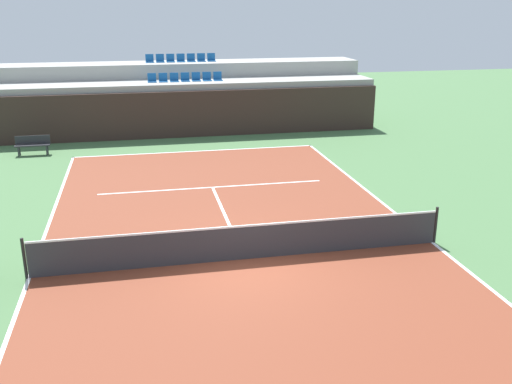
# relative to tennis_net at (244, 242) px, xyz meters

# --- Properties ---
(ground_plane) EXTENTS (80.00, 80.00, 0.00)m
(ground_plane) POSITION_rel_tennis_net_xyz_m (0.00, 0.00, -0.51)
(ground_plane) COLOR #477042
(court_surface) EXTENTS (11.00, 24.00, 0.01)m
(court_surface) POSITION_rel_tennis_net_xyz_m (0.00, 0.00, -0.50)
(court_surface) COLOR brown
(court_surface) RESTS_ON ground_plane
(baseline_far) EXTENTS (11.00, 0.10, 0.00)m
(baseline_far) POSITION_rel_tennis_net_xyz_m (0.00, 11.95, -0.50)
(baseline_far) COLOR white
(baseline_far) RESTS_ON court_surface
(sideline_left) EXTENTS (0.10, 24.00, 0.00)m
(sideline_left) POSITION_rel_tennis_net_xyz_m (-5.45, 0.00, -0.50)
(sideline_left) COLOR white
(sideline_left) RESTS_ON court_surface
(sideline_right) EXTENTS (0.10, 24.00, 0.00)m
(sideline_right) POSITION_rel_tennis_net_xyz_m (5.45, 0.00, -0.50)
(sideline_right) COLOR white
(sideline_right) RESTS_ON court_surface
(service_line_far) EXTENTS (8.26, 0.10, 0.00)m
(service_line_far) POSITION_rel_tennis_net_xyz_m (0.00, 6.40, -0.50)
(service_line_far) COLOR white
(service_line_far) RESTS_ON court_surface
(centre_service_line) EXTENTS (0.10, 6.40, 0.00)m
(centre_service_line) POSITION_rel_tennis_net_xyz_m (0.00, 3.20, -0.50)
(centre_service_line) COLOR white
(centre_service_line) RESTS_ON court_surface
(back_wall) EXTENTS (19.80, 0.30, 2.32)m
(back_wall) POSITION_rel_tennis_net_xyz_m (0.00, 15.08, 0.65)
(back_wall) COLOR #33231E
(back_wall) RESTS_ON ground_plane
(stands_tier_lower) EXTENTS (19.80, 2.40, 2.63)m
(stands_tier_lower) POSITION_rel_tennis_net_xyz_m (0.00, 16.43, 0.80)
(stands_tier_lower) COLOR #9E9E99
(stands_tier_lower) RESTS_ON ground_plane
(stands_tier_upper) EXTENTS (19.80, 2.40, 3.39)m
(stands_tier_upper) POSITION_rel_tennis_net_xyz_m (0.00, 18.83, 1.18)
(stands_tier_upper) COLOR #9E9E99
(stands_tier_upper) RESTS_ON ground_plane
(seating_row_lower) EXTENTS (3.84, 0.44, 0.44)m
(seating_row_lower) POSITION_rel_tennis_net_xyz_m (-0.00, 16.53, 2.24)
(seating_row_lower) COLOR #145193
(seating_row_lower) RESTS_ON stands_tier_lower
(seating_row_upper) EXTENTS (3.84, 0.44, 0.44)m
(seating_row_upper) POSITION_rel_tennis_net_xyz_m (-0.00, 18.93, 3.00)
(seating_row_upper) COLOR #145193
(seating_row_upper) RESTS_ON stands_tier_upper
(tennis_net) EXTENTS (11.08, 0.08, 1.07)m
(tennis_net) POSITION_rel_tennis_net_xyz_m (0.00, 0.00, 0.00)
(tennis_net) COLOR black
(tennis_net) RESTS_ON court_surface
(player_bench) EXTENTS (1.50, 0.40, 0.85)m
(player_bench) POSITION_rel_tennis_net_xyz_m (-7.23, 12.87, -0.00)
(player_bench) COLOR #232328
(player_bench) RESTS_ON ground_plane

